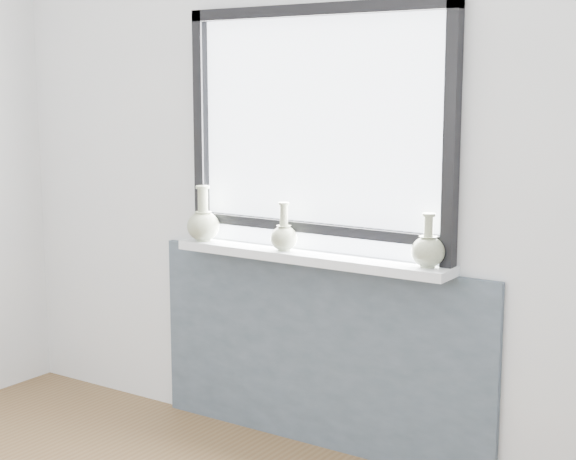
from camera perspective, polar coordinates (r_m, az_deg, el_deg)
The scene contains 7 objects.
back_wall at distance 3.84m, azimuth 2.17°, elevation 4.65°, with size 3.60×0.02×2.60m, color silver.
apron_panel at distance 3.98m, azimuth 1.86°, elevation -7.96°, with size 1.70×0.03×0.86m, color #4E596B.
windowsill at distance 3.81m, azimuth 1.34°, elevation -1.75°, with size 1.32×0.18×0.04m, color white.
window at distance 3.80m, azimuth 1.89°, elevation 6.74°, with size 1.30×0.06×1.05m.
vase_a at distance 4.09m, azimuth -5.50°, elevation 0.43°, with size 0.15×0.15×0.26m.
vase_b at distance 3.84m, azimuth -0.27°, elevation -0.37°, with size 0.12×0.12×0.21m.
vase_c at distance 3.53m, azimuth 9.04°, elevation -1.25°, with size 0.14×0.14×0.22m.
Camera 1 is at (2.01, -1.45, 1.61)m, focal length 55.00 mm.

